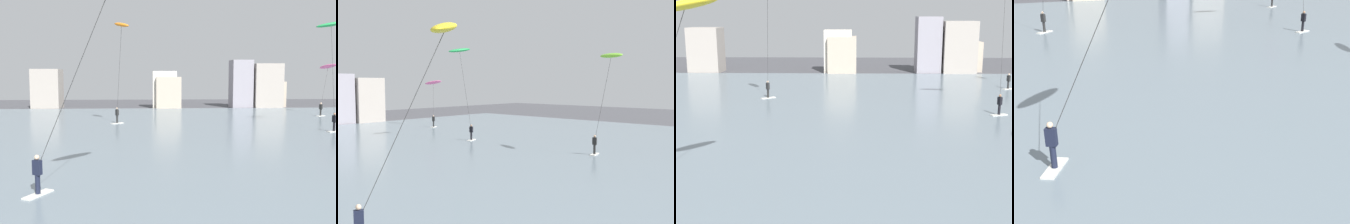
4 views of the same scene
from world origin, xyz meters
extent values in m
cube|color=slate|center=(0.00, 30.25, 0.05)|extent=(84.00, 52.00, 0.10)
cube|color=silver|center=(-4.99, 37.82, 0.13)|extent=(1.35, 1.24, 0.06)
cylinder|color=black|center=(-4.99, 37.82, 0.55)|extent=(0.20, 0.20, 0.78)
cube|color=black|center=(-4.99, 37.82, 1.24)|extent=(0.39, 0.40, 0.60)
sphere|color=beige|center=(-4.99, 37.82, 1.65)|extent=(0.20, 0.20, 0.20)
cube|color=silver|center=(-6.32, 14.63, 0.13)|extent=(1.00, 1.45, 0.06)
cylinder|color=#191E33|center=(-6.32, 14.63, 0.55)|extent=(0.20, 0.20, 0.78)
cube|color=#191E33|center=(-6.32, 14.63, 1.24)|extent=(0.40, 0.35, 0.60)
sphere|color=beige|center=(-6.32, 14.63, 1.65)|extent=(0.20, 0.20, 0.20)
cylinder|color=#333333|center=(-4.78, 14.10, 4.58)|extent=(3.10, 1.09, 6.78)
cube|color=silver|center=(19.21, 43.69, 0.13)|extent=(1.42, 1.12, 0.06)
cylinder|color=black|center=(19.21, 43.69, 0.55)|extent=(0.20, 0.20, 0.78)
cube|color=silver|center=(14.34, 30.95, 0.13)|extent=(1.46, 0.93, 0.06)
cylinder|color=black|center=(14.34, 30.95, 0.55)|extent=(0.20, 0.20, 0.78)
cube|color=black|center=(14.34, 30.95, 1.24)|extent=(0.33, 0.40, 0.60)
sphere|color=#9E7051|center=(14.34, 30.95, 1.65)|extent=(0.20, 0.20, 0.20)
camera|label=1|loc=(-1.90, -0.21, 4.84)|focal=39.71mm
camera|label=2|loc=(-12.56, 2.13, 5.96)|focal=40.41mm
camera|label=3|loc=(3.16, -3.57, 7.75)|focal=48.28mm
camera|label=4|loc=(-6.80, 1.38, 7.07)|focal=47.11mm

